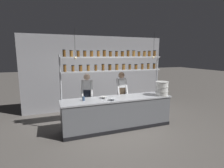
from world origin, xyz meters
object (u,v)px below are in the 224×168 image
object	(u,v)px
spice_shelf_unit	(114,64)
prep_bowl_center_front	(104,97)
chef_center	(121,93)
container_stack	(162,89)
prep_bowl_near_left	(112,99)
chef_left	(87,95)
serving_cup_front	(84,99)

from	to	relation	value
spice_shelf_unit	prep_bowl_center_front	size ratio (longest dim) A/B	16.02
chef_center	spice_shelf_unit	bearing A→B (deg)	-145.30
prep_bowl_center_front	container_stack	bearing A→B (deg)	-9.19
chef_center	container_stack	bearing A→B (deg)	-33.30
prep_bowl_near_left	prep_bowl_center_front	world-z (taller)	prep_bowl_near_left
spice_shelf_unit	container_stack	distance (m)	1.67
chef_left	prep_bowl_near_left	size ratio (longest dim) A/B	7.85
chef_center	serving_cup_front	size ratio (longest dim) A/B	15.13
prep_bowl_near_left	spice_shelf_unit	bearing A→B (deg)	66.41
chef_center	prep_bowl_center_front	world-z (taller)	chef_center
prep_bowl_center_front	serving_cup_front	size ratio (longest dim) A/B	1.86
chef_left	prep_bowl_center_front	bearing A→B (deg)	-41.52
chef_left	chef_center	bearing A→B (deg)	10.95
container_stack	prep_bowl_center_front	size ratio (longest dim) A/B	2.21
chef_center	container_stack	world-z (taller)	chef_center
container_stack	prep_bowl_center_front	distance (m)	1.82
container_stack	prep_bowl_near_left	world-z (taller)	container_stack
container_stack	prep_bowl_center_front	bearing A→B (deg)	170.81
spice_shelf_unit	serving_cup_front	distance (m)	1.38
spice_shelf_unit	chef_left	bearing A→B (deg)	154.92
spice_shelf_unit	chef_center	world-z (taller)	spice_shelf_unit
chef_left	prep_bowl_center_front	xyz separation A→B (m)	(0.36, -0.59, 0.04)
serving_cup_front	container_stack	bearing A→B (deg)	-5.69
chef_left	spice_shelf_unit	bearing A→B (deg)	-7.62
chef_center	container_stack	distance (m)	1.30
prep_bowl_near_left	prep_bowl_center_front	xyz separation A→B (m)	(-0.16, 0.30, -0.00)
prep_bowl_near_left	serving_cup_front	size ratio (longest dim) A/B	1.90
chef_left	container_stack	world-z (taller)	chef_left
chef_left	container_stack	size ratio (longest dim) A/B	3.63
chef_left	prep_bowl_center_front	world-z (taller)	chef_left
chef_center	prep_bowl_center_front	xyz separation A→B (m)	(-0.76, -0.47, 0.02)
prep_bowl_center_front	chef_center	bearing A→B (deg)	31.61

